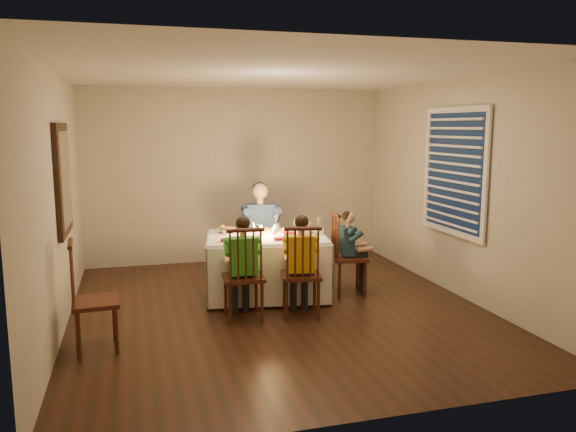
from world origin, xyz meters
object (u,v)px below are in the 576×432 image
object	(u,v)px
chair_near_left	(244,318)
child_green	(244,318)
chair_adult	(261,279)
chair_near_right	(301,315)
adult	(261,279)
chair_end	(348,293)
child_teal	(348,293)
child_yellow	(301,315)
chair_extra	(98,350)
serving_bowl	(227,231)
dining_table	(267,253)

from	to	relation	value
chair_near_left	child_green	world-z (taller)	child_green
chair_adult	chair_near_right	distance (m)	1.54
adult	child_green	distance (m)	1.55
chair_adult	chair_end	bearing A→B (deg)	-41.34
child_teal	child_green	bearing A→B (deg)	117.85
chair_adult	child_yellow	world-z (taller)	child_yellow
chair_adult	chair_end	size ratio (longest dim) A/B	1.00
chair_extra	serving_bowl	world-z (taller)	serving_bowl
chair_adult	dining_table	bearing A→B (deg)	-93.39
dining_table	serving_bowl	distance (m)	0.58
chair_near_left	chair_near_right	size ratio (longest dim) A/B	1.00
chair_adult	child_teal	xyz separation A→B (m)	(0.90, -0.90, 0.00)
chair_near_right	child_teal	distance (m)	1.03
dining_table	adult	distance (m)	0.92
adult	child_teal	world-z (taller)	adult
adult	child_green	bearing A→B (deg)	-106.06
dining_table	chair_near_left	bearing A→B (deg)	-112.10
child_green	dining_table	bearing A→B (deg)	-119.67
adult	child_teal	xyz separation A→B (m)	(0.90, -0.90, 0.00)
chair_near_right	child_teal	world-z (taller)	child_teal
chair_near_right	child_yellow	world-z (taller)	child_yellow
serving_bowl	chair_extra	bearing A→B (deg)	-134.17
chair_near_right	child_green	bearing A→B (deg)	4.28
dining_table	chair_near_left	xyz separation A→B (m)	(-0.43, -0.72, -0.53)
dining_table	child_teal	world-z (taller)	dining_table
chair_adult	adult	size ratio (longest dim) A/B	0.78
chair_adult	chair_extra	distance (m)	2.79
child_yellow	chair_extra	bearing A→B (deg)	22.48
chair_end	child_yellow	bearing A→B (deg)	134.60
chair_adult	child_green	distance (m)	1.55
chair_near_right	child_green	size ratio (longest dim) A/B	0.91
dining_table	adult	world-z (taller)	dining_table
dining_table	chair_near_right	bearing A→B (deg)	-67.69
chair_end	child_teal	xyz separation A→B (m)	(0.00, 0.00, 0.00)
dining_table	chair_extra	distance (m)	2.31
chair_near_left	child_yellow	distance (m)	0.62
child_green	adult	bearing A→B (deg)	-108.30
chair_near_right	child_yellow	bearing A→B (deg)	-0.00
dining_table	chair_extra	xyz separation A→B (m)	(-1.89, -1.21, -0.53)
chair_near_right	adult	distance (m)	1.54
adult	child_teal	bearing A→B (deg)	-41.34
child_green	serving_bowl	size ratio (longest dim) A/B	4.96
child_teal	child_yellow	bearing A→B (deg)	134.60
adult	serving_bowl	size ratio (longest dim) A/B	5.84
chair_near_left	chair_end	size ratio (longest dim) A/B	1.00
chair_near_right	chair_extra	bearing A→B (deg)	22.48
chair_adult	child_teal	bearing A→B (deg)	-41.34
chair_near_right	adult	bearing A→B (deg)	-75.28
chair_end	child_green	size ratio (longest dim) A/B	0.91
adult	chair_extra	bearing A→B (deg)	-131.82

